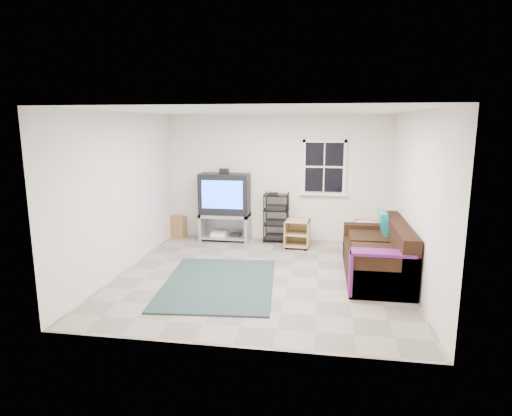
% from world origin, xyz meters
% --- Properties ---
extents(room, '(4.60, 4.62, 4.60)m').
position_xyz_m(room, '(0.95, 2.27, 1.48)').
color(room, gray).
rests_on(room, ground).
extents(tv_unit, '(1.03, 0.51, 1.51)m').
position_xyz_m(tv_unit, '(-1.07, 2.02, 0.83)').
color(tv_unit, '#93939A').
rests_on(tv_unit, ground).
extents(av_rack, '(0.51, 0.37, 1.02)m').
position_xyz_m(av_rack, '(-0.00, 2.09, 0.44)').
color(av_rack, black).
rests_on(av_rack, ground).
extents(side_table_left, '(0.50, 0.50, 0.55)m').
position_xyz_m(side_table_left, '(0.47, 1.74, 0.30)').
color(side_table_left, tan).
rests_on(side_table_left, ground).
extents(side_table_right, '(0.61, 0.61, 0.59)m').
position_xyz_m(side_table_right, '(1.80, 1.68, 0.33)').
color(side_table_right, tan).
rests_on(side_table_right, ground).
extents(sofa, '(0.93, 2.10, 0.96)m').
position_xyz_m(sofa, '(1.85, 0.26, 0.34)').
color(sofa, black).
rests_on(sofa, ground).
extents(shag_rug, '(1.83, 2.40, 0.03)m').
position_xyz_m(shag_rug, '(-0.60, -0.47, 0.01)').
color(shag_rug, '#301F15').
rests_on(shag_rug, ground).
extents(paper_bag, '(0.35, 0.26, 0.45)m').
position_xyz_m(paper_bag, '(-2.14, 2.14, 0.22)').
color(paper_bag, '#9C7A46').
rests_on(paper_bag, ground).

